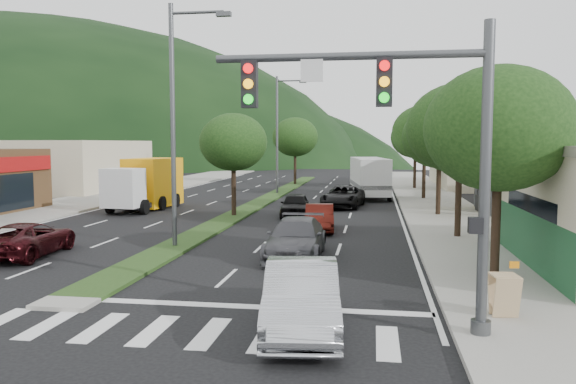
% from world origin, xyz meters
% --- Properties ---
extents(ground, '(160.00, 160.00, 0.00)m').
position_xyz_m(ground, '(0.00, 0.00, 0.00)').
color(ground, black).
rests_on(ground, ground).
extents(sidewalk_right, '(5.00, 90.00, 0.15)m').
position_xyz_m(sidewalk_right, '(12.50, 25.00, 0.07)').
color(sidewalk_right, gray).
rests_on(sidewalk_right, ground).
extents(sidewalk_left, '(6.00, 90.00, 0.15)m').
position_xyz_m(sidewalk_left, '(-13.00, 25.00, 0.07)').
color(sidewalk_left, gray).
rests_on(sidewalk_left, ground).
extents(median, '(1.60, 56.00, 0.12)m').
position_xyz_m(median, '(0.00, 28.00, 0.06)').
color(median, '#1D3513').
rests_on(median, ground).
extents(crosswalk, '(19.00, 2.20, 0.01)m').
position_xyz_m(crosswalk, '(0.00, -2.00, 0.01)').
color(crosswalk, silver).
rests_on(crosswalk, ground).
extents(traffic_signal, '(6.12, 0.40, 7.00)m').
position_xyz_m(traffic_signal, '(9.03, -1.54, 4.65)').
color(traffic_signal, '#47494C').
rests_on(traffic_signal, ground).
extents(gas_canopy, '(12.20, 8.20, 5.25)m').
position_xyz_m(gas_canopy, '(19.00, 22.00, 4.65)').
color(gas_canopy, silver).
rests_on(gas_canopy, ground).
extents(bldg_left_far, '(9.00, 14.00, 4.60)m').
position_xyz_m(bldg_left_far, '(-19.00, 34.00, 2.30)').
color(bldg_left_far, beige).
rests_on(bldg_left_far, ground).
extents(bldg_right_far, '(10.00, 16.00, 5.20)m').
position_xyz_m(bldg_right_far, '(19.50, 44.00, 2.60)').
color(bldg_right_far, beige).
rests_on(bldg_right_far, ground).
extents(hill_far, '(176.00, 132.00, 82.00)m').
position_xyz_m(hill_far, '(-80.00, 110.00, 0.00)').
color(hill_far, black).
rests_on(hill_far, ground).
extents(tree_r_a, '(4.60, 4.60, 6.63)m').
position_xyz_m(tree_r_a, '(12.00, 4.00, 4.82)').
color(tree_r_a, black).
rests_on(tree_r_a, sidewalk_right).
extents(tree_r_b, '(4.80, 4.80, 6.94)m').
position_xyz_m(tree_r_b, '(12.00, 12.00, 5.04)').
color(tree_r_b, black).
rests_on(tree_r_b, sidewalk_right).
extents(tree_r_c, '(4.40, 4.40, 6.48)m').
position_xyz_m(tree_r_c, '(12.00, 20.00, 4.75)').
color(tree_r_c, black).
rests_on(tree_r_c, sidewalk_right).
extents(tree_r_d, '(5.00, 5.00, 7.17)m').
position_xyz_m(tree_r_d, '(12.00, 30.00, 5.18)').
color(tree_r_d, black).
rests_on(tree_r_d, sidewalk_right).
extents(tree_r_e, '(4.60, 4.60, 6.71)m').
position_xyz_m(tree_r_e, '(12.00, 40.00, 4.89)').
color(tree_r_e, black).
rests_on(tree_r_e, sidewalk_right).
extents(tree_med_near, '(4.00, 4.00, 6.02)m').
position_xyz_m(tree_med_near, '(0.00, 18.00, 4.43)').
color(tree_med_near, black).
rests_on(tree_med_near, median).
extents(tree_med_far, '(4.80, 4.80, 6.94)m').
position_xyz_m(tree_med_far, '(0.00, 44.00, 5.01)').
color(tree_med_far, black).
rests_on(tree_med_far, median).
extents(streetlight_near, '(2.60, 0.25, 10.00)m').
position_xyz_m(streetlight_near, '(0.21, 8.00, 5.58)').
color(streetlight_near, '#47494C').
rests_on(streetlight_near, ground).
extents(streetlight_mid, '(2.60, 0.25, 10.00)m').
position_xyz_m(streetlight_mid, '(0.21, 33.00, 5.58)').
color(streetlight_mid, '#47494C').
rests_on(streetlight_mid, ground).
extents(sedan_silver, '(2.25, 4.99, 1.59)m').
position_xyz_m(sedan_silver, '(6.57, -1.46, 0.80)').
color(sedan_silver, '#B3B6BC').
rests_on(sedan_silver, ground).
extents(suv_maroon, '(2.52, 4.88, 1.32)m').
position_xyz_m(suv_maroon, '(-5.09, 5.56, 0.66)').
color(suv_maroon, black).
rests_on(suv_maroon, ground).
extents(car_queue_a, '(1.97, 4.24, 1.40)m').
position_xyz_m(car_queue_a, '(3.58, 18.74, 0.70)').
color(car_queue_a, black).
rests_on(car_queue_a, ground).
extents(car_queue_b, '(2.15, 5.14, 1.49)m').
position_xyz_m(car_queue_b, '(5.28, 6.82, 0.74)').
color(car_queue_b, '#48484C').
rests_on(car_queue_b, ground).
extents(car_queue_c, '(1.77, 4.09, 1.31)m').
position_xyz_m(car_queue_c, '(5.52, 13.56, 0.65)').
color(car_queue_c, '#4A120C').
rests_on(car_queue_c, ground).
extents(car_queue_d, '(3.02, 5.53, 1.47)m').
position_xyz_m(car_queue_d, '(6.14, 23.94, 0.73)').
color(car_queue_d, black).
rests_on(car_queue_d, ground).
extents(box_truck, '(3.21, 7.02, 3.36)m').
position_xyz_m(box_truck, '(-6.62, 20.92, 1.59)').
color(box_truck, silver).
rests_on(box_truck, ground).
extents(motorhome, '(3.55, 8.54, 3.18)m').
position_xyz_m(motorhome, '(7.82, 31.15, 1.69)').
color(motorhome, silver).
rests_on(motorhome, ground).
extents(a_frame_sign, '(0.70, 0.78, 1.41)m').
position_xyz_m(a_frame_sign, '(11.39, -0.12, 0.77)').
color(a_frame_sign, tan).
rests_on(a_frame_sign, sidewalk_right).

